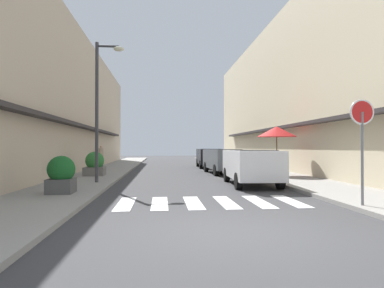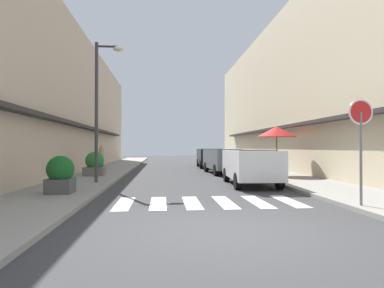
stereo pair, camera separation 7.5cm
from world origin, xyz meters
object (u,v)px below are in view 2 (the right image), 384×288
object	(u,v)px
parked_car_near	(251,163)
parked_car_mid	(224,158)
parked_car_far	(210,156)
pedestrian_walking_near	(101,156)
planter_midblock	(95,164)
street_lamp	(101,98)
planter_corner	(60,174)
round_street_sign	(361,124)
cafe_umbrella	(277,132)

from	to	relation	value
parked_car_near	parked_car_mid	bearing A→B (deg)	90.00
parked_car_far	pedestrian_walking_near	bearing A→B (deg)	-167.12
parked_car_mid	planter_midblock	size ratio (longest dim) A/B	3.69
parked_car_far	street_lamp	bearing A→B (deg)	-119.67
parked_car_far	planter_corner	distance (m)	15.76
street_lamp	planter_corner	bearing A→B (deg)	-101.58
parked_car_far	planter_corner	xyz separation A→B (m)	(-6.90, -14.16, -0.20)
planter_corner	street_lamp	bearing A→B (deg)	78.42
parked_car_mid	parked_car_far	size ratio (longest dim) A/B	1.13
parked_car_far	planter_midblock	distance (m)	10.48
round_street_sign	cafe_umbrella	xyz separation A→B (m)	(1.02, 8.85, 0.23)
street_lamp	planter_midblock	bearing A→B (deg)	105.56
parked_car_mid	pedestrian_walking_near	world-z (taller)	pedestrian_walking_near
planter_midblock	parked_car_mid	bearing A→B (deg)	14.60
parked_car_mid	round_street_sign	xyz separation A→B (m)	(1.34, -11.32, 1.25)
parked_car_near	planter_corner	world-z (taller)	parked_car_near
parked_car_far	planter_midblock	xyz separation A→B (m)	(-7.18, -7.63, -0.23)
parked_car_mid	cafe_umbrella	bearing A→B (deg)	-46.32
street_lamp	cafe_umbrella	size ratio (longest dim) A/B	2.29
planter_corner	pedestrian_walking_near	distance (m)	12.40
planter_corner	pedestrian_walking_near	xyz separation A→B (m)	(-1.02, 12.35, 0.24)
parked_car_near	round_street_sign	world-z (taller)	round_street_sign
round_street_sign	pedestrian_walking_near	world-z (taller)	round_street_sign
parked_car_mid	street_lamp	size ratio (longest dim) A/B	0.78
parked_car_near	round_street_sign	xyz separation A→B (m)	(1.34, -5.45, 1.25)
cafe_umbrella	parked_car_near	bearing A→B (deg)	-124.71
parked_car_near	planter_corner	distance (m)	7.35
parked_car_far	round_street_sign	distance (m)	17.18
round_street_sign	planter_corner	distance (m)	8.86
planter_midblock	planter_corner	bearing A→B (deg)	-87.59
parked_car_far	cafe_umbrella	xyz separation A→B (m)	(2.36, -8.23, 1.48)
parked_car_mid	round_street_sign	world-z (taller)	round_street_sign
parked_car_mid	planter_corner	distance (m)	10.88
street_lamp	pedestrian_walking_near	bearing A→B (deg)	100.35
parked_car_mid	round_street_sign	size ratio (longest dim) A/B	1.70
parked_car_near	planter_midblock	xyz separation A→B (m)	(-7.18, 4.01, -0.23)
parked_car_mid	parked_car_near	bearing A→B (deg)	-90.00
parked_car_mid	cafe_umbrella	xyz separation A→B (m)	(2.36, -2.47, 1.48)
parked_car_near	parked_car_mid	xyz separation A→B (m)	(0.00, 5.88, 0.00)
parked_car_far	pedestrian_walking_near	size ratio (longest dim) A/B	2.51
parked_car_mid	round_street_sign	distance (m)	11.47
round_street_sign	planter_corner	bearing A→B (deg)	160.48
parked_car_far	planter_corner	world-z (taller)	parked_car_far
round_street_sign	planter_midblock	bearing A→B (deg)	132.02
street_lamp	planter_corner	size ratio (longest dim) A/B	4.93
parked_car_near	round_street_sign	bearing A→B (deg)	-76.22
parked_car_near	parked_car_far	distance (m)	11.64
cafe_umbrella	planter_corner	xyz separation A→B (m)	(-9.26, -5.93, -1.68)
parked_car_mid	planter_midblock	xyz separation A→B (m)	(-7.18, -1.87, -0.23)
parked_car_mid	parked_car_far	world-z (taller)	same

